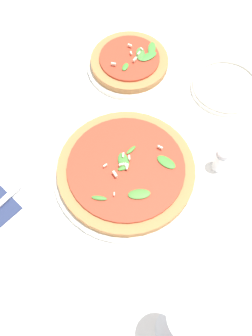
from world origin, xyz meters
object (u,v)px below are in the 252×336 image
pizza_arugula_main (126,171)px  wine_glass (188,322)px  pizza_personal_side (130,63)px  side_plate_white (226,87)px  shaker_pepper (222,159)px

pizza_arugula_main → wine_glass: (0.11, 0.31, 0.11)m
pizza_personal_side → side_plate_white: (-0.15, 0.19, -0.01)m
pizza_arugula_main → wine_glass: 0.34m
pizza_personal_side → side_plate_white: size_ratio=1.24×
pizza_arugula_main → shaker_pepper: shaker_pepper is taller
shaker_pepper → side_plate_white: bearing=-136.8°
pizza_personal_side → shaker_pepper: bearing=87.9°
side_plate_white → pizza_arugula_main: bearing=7.9°
wine_glass → side_plate_white: bearing=-141.4°
wine_glass → shaker_pepper: 0.36m
shaker_pepper → wine_glass: bearing=35.7°
pizza_personal_side → wine_glass: bearing=61.6°
pizza_personal_side → shaker_pepper: (0.01, 0.35, 0.02)m
wine_glass → shaker_pepper: (-0.28, -0.20, -0.09)m
pizza_arugula_main → wine_glass: bearing=70.4°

